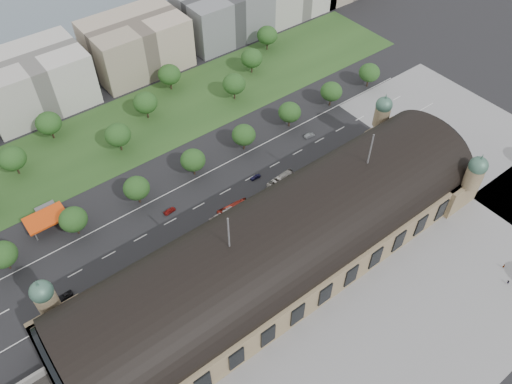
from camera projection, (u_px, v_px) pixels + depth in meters
ground at (281, 263)px, 165.44m from camera, size 900.00×900.00×0.00m
station at (283, 244)px, 157.94m from camera, size 150.00×48.40×44.30m
plaza_south at (404, 344)px, 145.79m from camera, size 190.00×48.00×0.12m
plaza_east at (471, 139)px, 208.46m from camera, size 56.00×100.00×0.12m
road_slab at (170, 222)px, 177.66m from camera, size 260.00×26.00×0.10m
grass_belt at (113, 136)px, 209.53m from camera, size 300.00×45.00×0.10m
petrol_station at (47, 214)px, 176.13m from camera, size 14.00×13.00×5.05m
office_3 at (34, 81)px, 216.17m from camera, size 45.00×32.00×24.00m
office_4 at (136, 44)px, 237.05m from camera, size 45.00×32.00×24.00m
office_5 at (223, 13)px, 257.94m from camera, size 45.00×32.00×24.00m
tree_row_2 at (2, 255)px, 158.65m from camera, size 9.60×9.60×11.52m
tree_row_3 at (73, 219)px, 168.68m from camera, size 9.60×9.60×11.52m
tree_row_4 at (136, 188)px, 178.70m from camera, size 9.60×9.60×11.52m
tree_row_5 at (193, 160)px, 188.72m from camera, size 9.60×9.60×11.52m
tree_row_6 at (244, 135)px, 198.74m from camera, size 9.60×9.60×11.52m
tree_row_7 at (290, 112)px, 208.77m from camera, size 9.60×9.60×11.52m
tree_row_8 at (331, 92)px, 218.79m from camera, size 9.60×9.60×11.52m
tree_row_9 at (369, 73)px, 228.81m from camera, size 9.60×9.60×11.52m
tree_belt_4 at (12, 158)px, 188.46m from camera, size 10.40×10.40×12.48m
tree_belt_5 at (48, 123)px, 202.89m from camera, size 10.40×10.40×12.48m
tree_belt_6 at (118, 135)px, 197.83m from camera, size 10.40×10.40×12.48m
tree_belt_7 at (145, 103)px, 212.26m from camera, size 10.40×10.40×12.48m
tree_belt_8 at (169, 74)px, 226.70m from camera, size 10.40×10.40×12.48m
tree_belt_9 at (234, 84)px, 221.64m from camera, size 10.40×10.40×12.48m
tree_belt_10 at (252, 58)px, 236.07m from camera, size 10.40×10.40×12.48m
tree_belt_11 at (267, 35)px, 250.50m from camera, size 10.40×10.40×12.48m
traffic_car_2 at (65, 296)px, 156.11m from camera, size 4.94×2.35×1.36m
traffic_car_3 at (170, 211)px, 180.25m from camera, size 4.95×2.50×1.38m
traffic_car_4 at (255, 177)px, 192.02m from camera, size 4.29×1.93×1.43m
traffic_car_5 at (309, 135)px, 208.77m from camera, size 4.82×2.19×1.53m
parked_car_0 at (59, 331)px, 147.81m from camera, size 4.42×3.24×1.39m
parked_car_1 at (82, 306)px, 153.79m from camera, size 5.02×4.40×1.29m
parked_car_2 at (106, 302)px, 154.39m from camera, size 5.92×4.86×1.62m
parked_car_3 at (64, 316)px, 151.27m from camera, size 4.07×2.86×1.29m
parked_car_4 at (149, 279)px, 160.41m from camera, size 4.72×3.34×1.48m
parked_car_5 at (159, 261)px, 165.14m from camera, size 5.85×4.34×1.48m
parked_car_6 at (143, 270)px, 162.57m from camera, size 5.84×5.06×1.61m
bus_west at (233, 209)px, 179.54m from camera, size 12.51×3.84×3.43m
bus_mid at (226, 216)px, 177.31m from camera, size 12.69×3.24×3.52m
bus_east at (281, 180)px, 189.43m from camera, size 12.68×3.93×3.48m
pedestrian_1 at (504, 266)px, 163.47m from camera, size 0.70×0.81×1.89m
pedestrian_4 at (508, 282)px, 159.34m from camera, size 1.00×1.19×1.71m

